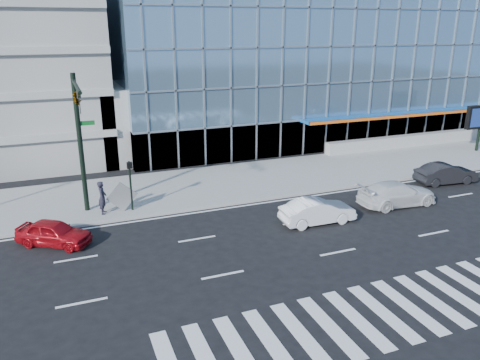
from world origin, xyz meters
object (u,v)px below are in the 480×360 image
object	(u,v)px
traffic_signal	(78,113)
white_suv	(397,194)
red_sedan	(54,233)
white_sedan	(318,211)
dark_sedan	(446,174)
tilted_panel	(122,196)
pedestrian	(102,198)
ped_signal_post	(130,178)

from	to	relation	value
traffic_signal	white_suv	xyz separation A→B (m)	(17.90, -4.40, -5.42)
traffic_signal	red_sedan	distance (m)	6.36
white_sedan	dark_sedan	world-z (taller)	dark_sedan
white_suv	tilted_panel	xyz separation A→B (m)	(-15.96, 4.83, 0.33)
white_sedan	tilted_panel	xyz separation A→B (m)	(-9.96, 5.46, 0.36)
dark_sedan	pedestrian	xyz separation A→B (m)	(-23.06, 2.75, 0.41)
white_suv	dark_sedan	size ratio (longest dim) A/B	1.17
ped_signal_post	white_sedan	size ratio (longest dim) A/B	0.70
traffic_signal	white_sedan	distance (m)	14.03
pedestrian	white_sedan	bearing A→B (deg)	-105.79
ped_signal_post	dark_sedan	bearing A→B (deg)	-7.03
white_sedan	white_suv	bearing A→B (deg)	-82.07
pedestrian	tilted_panel	xyz separation A→B (m)	(1.11, -0.06, -0.06)
white_sedan	red_sedan	size ratio (longest dim) A/B	1.13
red_sedan	pedestrian	bearing A→B (deg)	-8.31
white_suv	white_sedan	distance (m)	6.03
white_sedan	red_sedan	world-z (taller)	white_sedan
ped_signal_post	traffic_signal	bearing A→B (deg)	-171.48
ped_signal_post	pedestrian	xyz separation A→B (m)	(-1.66, 0.11, -1.01)
red_sedan	tilted_panel	size ratio (longest dim) A/B	2.90
white_sedan	red_sedan	distance (m)	14.02
dark_sedan	red_sedan	xyz separation A→B (m)	(-25.79, -0.26, -0.08)
traffic_signal	white_sedan	bearing A→B (deg)	-22.90
white_suv	pedestrian	size ratio (longest dim) A/B	2.60
ped_signal_post	white_sedan	xyz separation A→B (m)	(9.40, -5.40, -1.44)
red_sedan	tilted_panel	xyz separation A→B (m)	(3.84, 2.96, 0.42)
white_suv	red_sedan	xyz separation A→B (m)	(-19.79, 1.87, -0.10)
traffic_signal	red_sedan	xyz separation A→B (m)	(-1.89, -2.53, -5.52)
traffic_signal	tilted_panel	bearing A→B (deg)	12.48
ped_signal_post	tilted_panel	bearing A→B (deg)	174.12
white_sedan	traffic_signal	bearing A→B (deg)	69.01
dark_sedan	red_sedan	distance (m)	25.80
white_sedan	dark_sedan	distance (m)	12.31
white_suv	pedestrian	distance (m)	17.75
white_sedan	pedestrian	world-z (taller)	pedestrian
traffic_signal	tilted_panel	xyz separation A→B (m)	(1.95, 0.43, -5.10)
dark_sedan	ped_signal_post	bearing A→B (deg)	89.47
white_suv	traffic_signal	bearing A→B (deg)	77.38
dark_sedan	white_sedan	bearing A→B (deg)	109.46
white_sedan	red_sedan	bearing A→B (deg)	81.64
white_suv	tilted_panel	world-z (taller)	tilted_panel
ped_signal_post	pedestrian	bearing A→B (deg)	176.08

